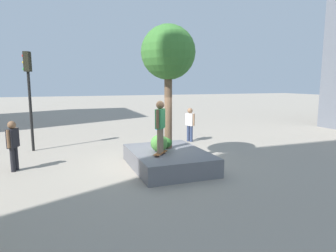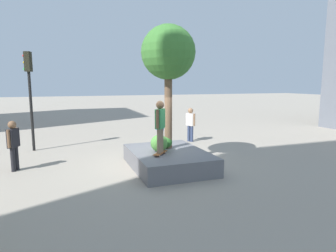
{
  "view_description": "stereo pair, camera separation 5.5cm",
  "coord_description": "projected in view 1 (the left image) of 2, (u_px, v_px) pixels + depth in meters",
  "views": [
    {
      "loc": [
        -10.0,
        3.21,
        3.02
      ],
      "look_at": [
        -0.51,
        -0.31,
        1.51
      ],
      "focal_mm": 31.1,
      "sensor_mm": 36.0,
      "label": 1
    },
    {
      "loc": [
        -10.02,
        3.16,
        3.02
      ],
      "look_at": [
        -0.51,
        -0.31,
        1.51
      ],
      "focal_mm": 31.1,
      "sensor_mm": 36.0,
      "label": 2
    }
  ],
  "objects": [
    {
      "name": "ground_plane",
      "position": [
        155.0,
        165.0,
        10.83
      ],
      "size": [
        120.0,
        120.0,
        0.0
      ],
      "primitive_type": "plane",
      "color": "#9E9384"
    },
    {
      "name": "planter_ledge",
      "position": [
        168.0,
        159.0,
        10.42
      ],
      "size": [
        3.47,
        2.52,
        0.61
      ],
      "primitive_type": "cube",
      "color": "slate",
      "rests_on": "ground"
    },
    {
      "name": "plaza_tree",
      "position": [
        168.0,
        54.0,
        10.36
      ],
      "size": [
        1.95,
        1.95,
        4.46
      ],
      "color": "brown",
      "rests_on": "planter_ledge"
    },
    {
      "name": "boxwood_shrub",
      "position": [
        159.0,
        143.0,
        10.24
      ],
      "size": [
        0.6,
        0.6,
        0.6
      ],
      "primitive_type": "sphere",
      "color": "#4C8C3D",
      "rests_on": "planter_ledge"
    },
    {
      "name": "hedge_clump",
      "position": [
        166.0,
        142.0,
        10.8
      ],
      "size": [
        0.44,
        0.44,
        0.44
      ],
      "primitive_type": "sphere",
      "color": "#2D6628",
      "rests_on": "planter_ledge"
    },
    {
      "name": "skateboard",
      "position": [
        160.0,
        153.0,
        9.82
      ],
      "size": [
        0.74,
        0.69,
        0.07
      ],
      "color": "brown",
      "rests_on": "planter_ledge"
    },
    {
      "name": "skateboarder",
      "position": [
        160.0,
        123.0,
        9.67
      ],
      "size": [
        0.49,
        0.45,
        1.75
      ],
      "color": "#847056",
      "rests_on": "skateboard"
    },
    {
      "name": "traffic_light_corner",
      "position": [
        29.0,
        84.0,
        12.62
      ],
      "size": [
        0.35,
        0.37,
        4.35
      ],
      "color": "black",
      "rests_on": "ground"
    },
    {
      "name": "passerby_with_bag",
      "position": [
        190.0,
        122.0,
        14.98
      ],
      "size": [
        0.54,
        0.38,
        1.75
      ],
      "color": "navy",
      "rests_on": "ground"
    },
    {
      "name": "pedestrian_crossing",
      "position": [
        159.0,
        127.0,
        13.83
      ],
      "size": [
        0.55,
        0.26,
        1.65
      ],
      "color": "#8C9EB7",
      "rests_on": "ground"
    },
    {
      "name": "bystander_watching",
      "position": [
        13.0,
        142.0,
        9.92
      ],
      "size": [
        0.55,
        0.37,
        1.74
      ],
      "color": "black",
      "rests_on": "ground"
    }
  ]
}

